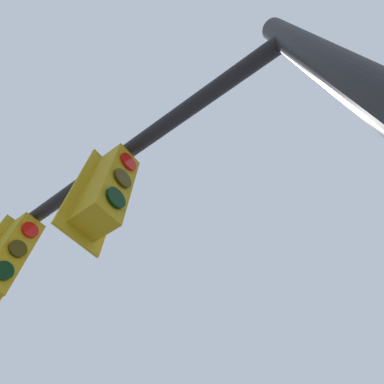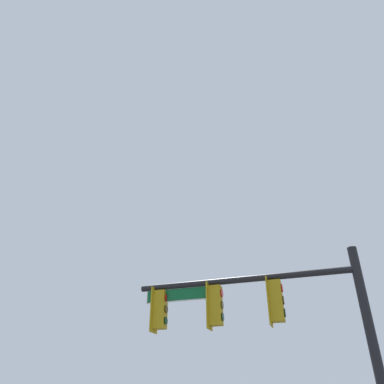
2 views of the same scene
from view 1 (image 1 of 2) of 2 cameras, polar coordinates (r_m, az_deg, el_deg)
The scene contains 1 object.
signal_pole_near at distance 3.15m, azimuth -21.55°, elevation -5.94°, with size 6.35×0.70×5.57m.
Camera 1 is at (-7.19, -5.08, 1.78)m, focal length 28.00 mm.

